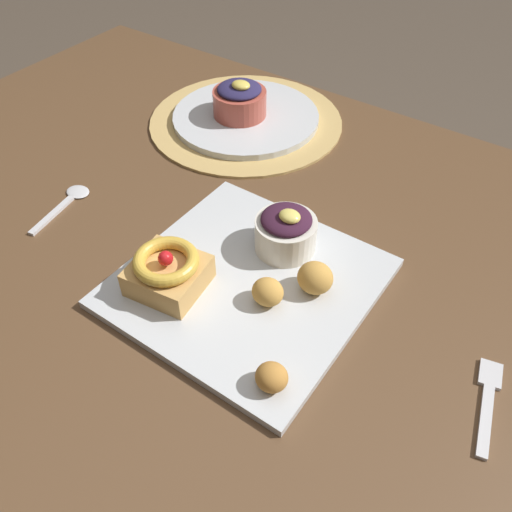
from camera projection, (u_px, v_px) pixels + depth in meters
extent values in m
plane|color=brown|center=(269.00, 476.00, 1.26)|extent=(8.00, 8.00, 0.00)
cube|color=brown|center=(277.00, 270.00, 0.76)|extent=(1.57, 0.94, 0.04)
cylinder|color=brown|center=(144.00, 179.00, 1.52)|extent=(0.07, 0.07, 0.69)
cylinder|color=tan|center=(246.00, 121.00, 1.01)|extent=(0.36, 0.36, 0.00)
cube|color=silver|center=(247.00, 283.00, 0.71)|extent=(0.31, 0.31, 0.01)
cube|color=tan|center=(168.00, 276.00, 0.68)|extent=(0.10, 0.10, 0.04)
torus|color=gold|center=(166.00, 261.00, 0.67)|extent=(0.10, 0.10, 0.02)
sphere|color=red|center=(166.00, 258.00, 0.66)|extent=(0.02, 0.02, 0.02)
cylinder|color=silver|center=(286.00, 235.00, 0.73)|extent=(0.09, 0.09, 0.05)
ellipsoid|color=#38192D|center=(287.00, 220.00, 0.71)|extent=(0.07, 0.07, 0.02)
ellipsoid|color=#EAD666|center=(290.00, 216.00, 0.70)|extent=(0.03, 0.03, 0.01)
ellipsoid|color=gold|center=(315.00, 278.00, 0.68)|extent=(0.05, 0.04, 0.04)
ellipsoid|color=#BC7F38|center=(272.00, 377.00, 0.58)|extent=(0.04, 0.04, 0.03)
ellipsoid|color=gold|center=(268.00, 292.00, 0.67)|extent=(0.04, 0.04, 0.04)
cylinder|color=silver|center=(246.00, 117.00, 1.00)|extent=(0.27, 0.27, 0.01)
cylinder|color=#B24C3D|center=(240.00, 103.00, 0.98)|extent=(0.10, 0.10, 0.05)
ellipsoid|color=#28234C|center=(239.00, 89.00, 0.96)|extent=(0.08, 0.08, 0.02)
ellipsoid|color=#E5CC56|center=(241.00, 85.00, 0.95)|extent=(0.03, 0.03, 0.01)
cube|color=silver|center=(485.00, 421.00, 0.57)|extent=(0.03, 0.09, 0.00)
cube|color=silver|center=(490.00, 374.00, 0.61)|extent=(0.03, 0.04, 0.00)
cube|color=silver|center=(52.00, 215.00, 0.81)|extent=(0.03, 0.10, 0.00)
ellipsoid|color=silver|center=(78.00, 192.00, 0.85)|extent=(0.04, 0.03, 0.00)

